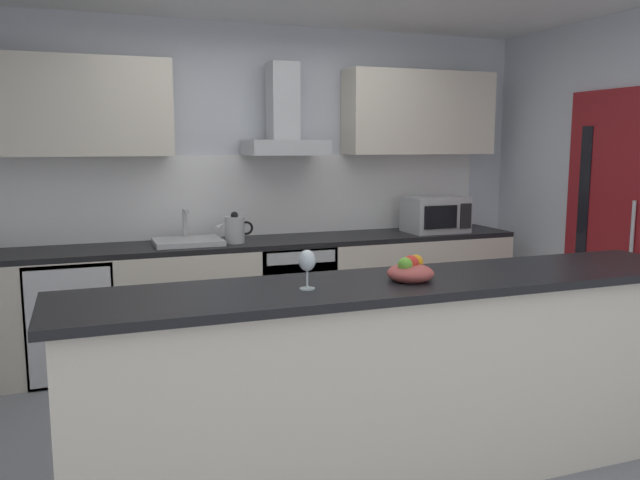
{
  "coord_description": "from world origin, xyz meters",
  "views": [
    {
      "loc": [
        -1.38,
        -3.4,
        1.65
      ],
      "look_at": [
        0.01,
        0.36,
        1.05
      ],
      "focal_mm": 36.22,
      "sensor_mm": 36.0,
      "label": 1
    }
  ],
  "objects_px": {
    "sink": "(188,241)",
    "fruit_bowl": "(411,271)",
    "kettle": "(235,229)",
    "oven": "(290,293)",
    "range_hood": "(284,126)",
    "microwave": "(436,215)",
    "refrigerator": "(71,317)",
    "wine_glass": "(307,262)"
  },
  "relations": [
    {
      "from": "microwave",
      "to": "refrigerator",
      "type": "bearing_deg",
      "value": 179.51
    },
    {
      "from": "sink",
      "to": "fruit_bowl",
      "type": "height_order",
      "value": "sink"
    },
    {
      "from": "microwave",
      "to": "oven",
      "type": "bearing_deg",
      "value": 178.77
    },
    {
      "from": "microwave",
      "to": "wine_glass",
      "type": "xyz_separation_m",
      "value": [
        -1.92,
        -2.16,
        0.09
      ]
    },
    {
      "from": "range_hood",
      "to": "sink",
      "type": "bearing_deg",
      "value": -171.57
    },
    {
      "from": "oven",
      "to": "refrigerator",
      "type": "height_order",
      "value": "oven"
    },
    {
      "from": "oven",
      "to": "sink",
      "type": "xyz_separation_m",
      "value": [
        -0.8,
        0.01,
        0.47
      ]
    },
    {
      "from": "oven",
      "to": "sink",
      "type": "height_order",
      "value": "sink"
    },
    {
      "from": "wine_glass",
      "to": "microwave",
      "type": "bearing_deg",
      "value": 48.41
    },
    {
      "from": "refrigerator",
      "to": "wine_glass",
      "type": "distance_m",
      "value": 2.52
    },
    {
      "from": "microwave",
      "to": "sink",
      "type": "height_order",
      "value": "microwave"
    },
    {
      "from": "refrigerator",
      "to": "range_hood",
      "type": "bearing_deg",
      "value": 4.59
    },
    {
      "from": "oven",
      "to": "range_hood",
      "type": "distance_m",
      "value": 1.33
    },
    {
      "from": "oven",
      "to": "refrigerator",
      "type": "relative_size",
      "value": 0.94
    },
    {
      "from": "sink",
      "to": "refrigerator",
      "type": "bearing_deg",
      "value": -179.07
    },
    {
      "from": "refrigerator",
      "to": "fruit_bowl",
      "type": "height_order",
      "value": "fruit_bowl"
    },
    {
      "from": "oven",
      "to": "range_hood",
      "type": "bearing_deg",
      "value": 90.0
    },
    {
      "from": "sink",
      "to": "fruit_bowl",
      "type": "xyz_separation_m",
      "value": [
        0.7,
        -2.19,
        0.13
      ]
    },
    {
      "from": "wine_glass",
      "to": "oven",
      "type": "bearing_deg",
      "value": 74.23
    },
    {
      "from": "kettle",
      "to": "fruit_bowl",
      "type": "bearing_deg",
      "value": -80.81
    },
    {
      "from": "microwave",
      "to": "wine_glass",
      "type": "height_order",
      "value": "microwave"
    },
    {
      "from": "oven",
      "to": "wine_glass",
      "type": "relative_size",
      "value": 4.5
    },
    {
      "from": "refrigerator",
      "to": "wine_glass",
      "type": "xyz_separation_m",
      "value": [
        1.03,
        -2.18,
        0.71
      ]
    },
    {
      "from": "sink",
      "to": "range_hood",
      "type": "height_order",
      "value": "range_hood"
    },
    {
      "from": "refrigerator",
      "to": "microwave",
      "type": "height_order",
      "value": "microwave"
    },
    {
      "from": "wine_glass",
      "to": "kettle",
      "type": "bearing_deg",
      "value": 85.51
    },
    {
      "from": "kettle",
      "to": "wine_glass",
      "type": "height_order",
      "value": "wine_glass"
    },
    {
      "from": "range_hood",
      "to": "fruit_bowl",
      "type": "xyz_separation_m",
      "value": [
        -0.1,
        -2.31,
        -0.73
      ]
    },
    {
      "from": "microwave",
      "to": "range_hood",
      "type": "distance_m",
      "value": 1.5
    },
    {
      "from": "kettle",
      "to": "wine_glass",
      "type": "distance_m",
      "value": 2.16
    },
    {
      "from": "fruit_bowl",
      "to": "refrigerator",
      "type": "bearing_deg",
      "value": 125.35
    },
    {
      "from": "microwave",
      "to": "sink",
      "type": "distance_m",
      "value": 2.1
    },
    {
      "from": "refrigerator",
      "to": "fruit_bowl",
      "type": "bearing_deg",
      "value": -54.65
    },
    {
      "from": "microwave",
      "to": "fruit_bowl",
      "type": "xyz_separation_m",
      "value": [
        -1.4,
        -2.15,
        0.01
      ]
    },
    {
      "from": "wine_glass",
      "to": "fruit_bowl",
      "type": "relative_size",
      "value": 0.81
    },
    {
      "from": "microwave",
      "to": "range_hood",
      "type": "xyz_separation_m",
      "value": [
        -1.3,
        0.16,
        0.74
      ]
    },
    {
      "from": "sink",
      "to": "range_hood",
      "type": "relative_size",
      "value": 0.69
    },
    {
      "from": "refrigerator",
      "to": "kettle",
      "type": "relative_size",
      "value": 2.94
    },
    {
      "from": "refrigerator",
      "to": "microwave",
      "type": "bearing_deg",
      "value": -0.49
    },
    {
      "from": "oven",
      "to": "microwave",
      "type": "xyz_separation_m",
      "value": [
        1.3,
        -0.03,
        0.59
      ]
    },
    {
      "from": "range_hood",
      "to": "oven",
      "type": "bearing_deg",
      "value": -90.0
    },
    {
      "from": "kettle",
      "to": "wine_glass",
      "type": "relative_size",
      "value": 1.62
    }
  ]
}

